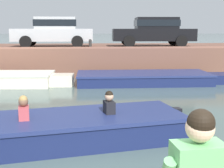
# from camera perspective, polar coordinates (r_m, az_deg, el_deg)

# --- Properties ---
(ground_plane) EXTENTS (400.00, 400.00, 0.00)m
(ground_plane) POSITION_cam_1_polar(r_m,az_deg,el_deg) (9.04, 1.48, -5.01)
(ground_plane) COLOR #4C605B
(far_quay_wall) EXTENTS (60.00, 6.00, 1.44)m
(far_quay_wall) POSITION_cam_1_polar(r_m,az_deg,el_deg) (18.06, -1.38, 4.77)
(far_quay_wall) COLOR brown
(far_quay_wall) RESTS_ON ground
(far_wall_coping) EXTENTS (60.00, 0.24, 0.08)m
(far_wall_coping) POSITION_cam_1_polar(r_m,az_deg,el_deg) (15.13, -0.86, 6.67)
(far_wall_coping) COLOR #925F4C
(far_wall_coping) RESTS_ON far_quay_wall
(boat_moored_west_cream) EXTENTS (5.59, 2.00, 0.55)m
(boat_moored_west_cream) POSITION_cam_1_polar(r_m,az_deg,el_deg) (13.92, -19.38, 0.85)
(boat_moored_west_cream) COLOR silver
(boat_moored_west_cream) RESTS_ON ground
(boat_moored_central_navy) EXTENTS (6.86, 2.24, 0.48)m
(boat_moored_central_navy) POSITION_cam_1_polar(r_m,az_deg,el_deg) (13.76, 6.88, 1.08)
(boat_moored_central_navy) COLOR navy
(boat_moored_central_navy) RESTS_ON ground
(motorboat_passing) EXTENTS (6.18, 2.63, 1.05)m
(motorboat_passing) POSITION_cam_1_polar(r_m,az_deg,el_deg) (6.57, -11.16, -8.32)
(motorboat_passing) COLOR navy
(motorboat_passing) RESTS_ON ground
(car_left_inner_silver) EXTENTS (4.19, 2.07, 1.54)m
(car_left_inner_silver) POSITION_cam_1_polar(r_m,az_deg,el_deg) (16.95, -10.56, 9.58)
(car_left_inner_silver) COLOR #B7BABC
(car_left_inner_silver) RESTS_ON far_quay_wall
(car_centre_black) EXTENTS (4.41, 2.10, 1.54)m
(car_centre_black) POSITION_cam_1_polar(r_m,az_deg,el_deg) (17.21, 7.70, 9.66)
(car_centre_black) COLOR black
(car_centre_black) RESTS_ON far_quay_wall
(mooring_bollard_mid) EXTENTS (0.15, 0.15, 0.45)m
(mooring_bollard_mid) POSITION_cam_1_polar(r_m,az_deg,el_deg) (15.23, -4.00, 7.42)
(mooring_bollard_mid) COLOR #2D2B28
(mooring_bollard_mid) RESTS_ON far_quay_wall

